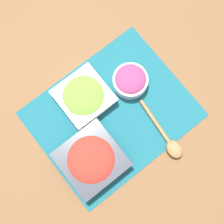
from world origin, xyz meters
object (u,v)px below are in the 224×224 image
object	(u,v)px
tomato_bowl	(91,160)
lettuce_bowl	(84,96)
onion_bowl	(130,80)
wooden_spoon	(169,142)

from	to	relation	value
tomato_bowl	lettuce_bowl	distance (m)	0.20
onion_bowl	lettuce_bowl	size ratio (longest dim) A/B	0.72
tomato_bowl	wooden_spoon	xyz separation A→B (m)	(0.22, -0.11, -0.02)
lettuce_bowl	wooden_spoon	bearing A→B (deg)	-66.27
tomato_bowl	wooden_spoon	bearing A→B (deg)	-25.32
onion_bowl	tomato_bowl	distance (m)	0.28
lettuce_bowl	wooden_spoon	xyz separation A→B (m)	(0.12, -0.28, -0.02)
lettuce_bowl	tomato_bowl	bearing A→B (deg)	-120.58
wooden_spoon	lettuce_bowl	bearing A→B (deg)	113.73
tomato_bowl	onion_bowl	bearing A→B (deg)	25.91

